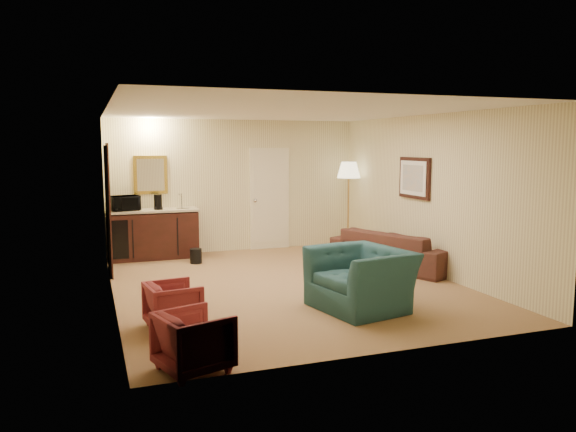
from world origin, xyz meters
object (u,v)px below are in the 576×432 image
(rose_chair_near, at_px, (173,303))
(rose_chair_far, at_px, (194,338))
(microwave, at_px, (125,201))
(coffee_maker, at_px, (158,202))
(floor_lamp, at_px, (348,205))
(sofa, at_px, (394,243))
(teal_armchair, at_px, (361,269))
(waste_bin, at_px, (196,256))
(wetbar_cabinet, at_px, (154,234))
(coffee_table, at_px, (362,251))

(rose_chair_near, distance_m, rose_chair_far, 1.33)
(microwave, relative_size, coffee_maker, 1.77)
(floor_lamp, xyz_separation_m, microwave, (-4.35, 0.30, 0.20))
(sofa, distance_m, microwave, 4.88)
(teal_armchair, xyz_separation_m, waste_bin, (-1.50, 3.51, -0.39))
(sofa, relative_size, teal_armchair, 1.84)
(wetbar_cabinet, distance_m, microwave, 0.80)
(waste_bin, bearing_deg, sofa, -25.66)
(teal_armchair, relative_size, microwave, 2.43)
(teal_armchair, bearing_deg, rose_chair_far, -73.34)
(coffee_table, height_order, waste_bin, coffee_table)
(coffee_table, bearing_deg, coffee_maker, 153.41)
(rose_chair_near, height_order, coffee_table, rose_chair_near)
(floor_lamp, height_order, waste_bin, floor_lamp)
(coffee_table, distance_m, microwave, 4.39)
(wetbar_cabinet, xyz_separation_m, floor_lamp, (3.85, -0.32, 0.43))
(coffee_table, distance_m, waste_bin, 2.97)
(wetbar_cabinet, distance_m, rose_chair_near, 4.20)
(coffee_table, bearing_deg, waste_bin, 160.35)
(rose_chair_far, bearing_deg, teal_armchair, -78.88)
(waste_bin, relative_size, microwave, 0.54)
(rose_chair_far, bearing_deg, microwave, -14.58)
(wetbar_cabinet, relative_size, rose_chair_near, 2.76)
(teal_armchair, bearing_deg, floor_lamp, 144.84)
(waste_bin, bearing_deg, floor_lamp, 7.13)
(coffee_maker, bearing_deg, waste_bin, -68.98)
(wetbar_cabinet, relative_size, teal_armchair, 1.37)
(teal_armchair, distance_m, rose_chair_far, 2.73)
(rose_chair_near, xyz_separation_m, waste_bin, (0.90, 3.47, -0.17))
(waste_bin, bearing_deg, wetbar_cabinet, 132.08)
(teal_armchair, relative_size, coffee_maker, 4.30)
(rose_chair_near, distance_m, coffee_maker, 4.24)
(rose_chair_far, xyz_separation_m, coffee_table, (3.70, 3.80, -0.09))
(sofa, height_order, waste_bin, sofa)
(rose_chair_near, bearing_deg, microwave, -4.34)
(teal_armchair, height_order, rose_chair_far, teal_armchair)
(rose_chair_near, bearing_deg, wetbar_cabinet, -11.18)
(sofa, relative_size, waste_bin, 8.37)
(sofa, distance_m, waste_bin, 3.51)
(rose_chair_far, distance_m, microwave, 5.56)
(sofa, relative_size, floor_lamp, 1.24)
(microwave, bearing_deg, teal_armchair, -71.45)
(sofa, bearing_deg, rose_chair_near, 91.93)
(waste_bin, bearing_deg, teal_armchair, -66.85)
(rose_chair_near, xyz_separation_m, coffee_maker, (0.34, 4.16, 0.76))
(wetbar_cabinet, distance_m, floor_lamp, 3.89)
(sofa, xyz_separation_m, rose_chair_near, (-4.05, -1.96, -0.13))
(rose_chair_near, bearing_deg, sofa, -71.94)
(wetbar_cabinet, distance_m, coffee_maker, 0.61)
(wetbar_cabinet, xyz_separation_m, sofa, (3.80, -2.23, -0.03))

